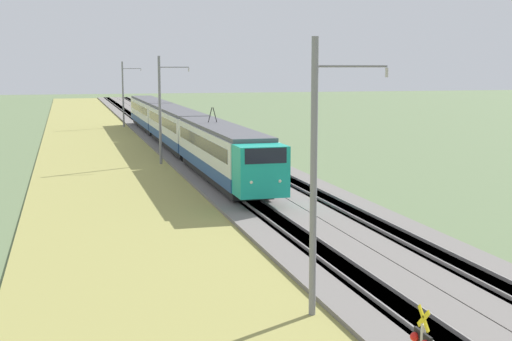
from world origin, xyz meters
name	(u,v)px	position (x,y,z in m)	size (l,w,h in m)	color
ballast_main	(186,156)	(50.00, 0.00, 0.15)	(240.00, 4.40, 0.30)	slate
ballast_adjacent	(235,155)	(50.00, -4.46, 0.15)	(240.00, 4.40, 0.30)	slate
track_main	(186,156)	(50.00, 0.00, 0.16)	(240.00, 1.57, 0.45)	#4C4238
track_adjacent	(235,154)	(50.00, -4.46, 0.16)	(240.00, 1.57, 0.45)	#4C4238
grass_verge	(114,160)	(50.00, 6.25, 0.06)	(240.00, 12.90, 0.12)	#99934C
passenger_train	(176,126)	(55.72, 0.00, 2.40)	(62.54, 2.90, 5.12)	#19A88E
catenary_mast_near	(315,177)	(8.97, 2.71, 4.61)	(0.22, 2.56, 8.94)	slate
catenary_mast_mid	(161,109)	(45.84, 2.71, 4.57)	(0.22, 2.56, 8.85)	slate
catenary_mast_far	(123,94)	(82.71, 2.71, 4.45)	(0.22, 2.56, 8.61)	slate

